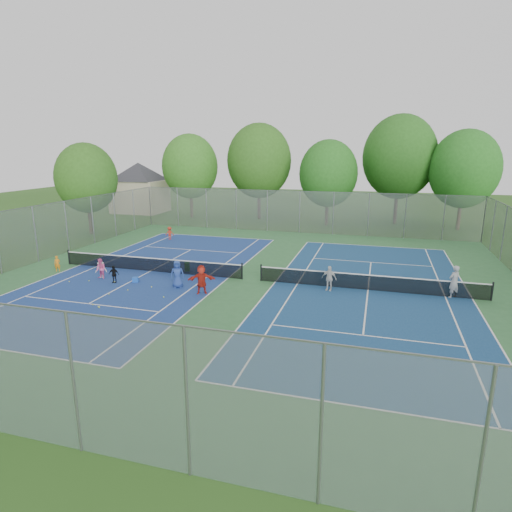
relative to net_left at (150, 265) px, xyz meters
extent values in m
plane|color=#285219|center=(7.00, 0.00, -0.46)|extent=(120.00, 120.00, 0.00)
cube|color=#316838|center=(7.00, 0.00, -0.45)|extent=(32.00, 32.00, 0.01)
cube|color=navy|center=(0.00, 0.00, -0.44)|extent=(10.97, 23.77, 0.01)
cube|color=navy|center=(14.00, 0.00, -0.44)|extent=(10.97, 23.77, 0.01)
cube|color=black|center=(0.00, 0.00, 0.00)|extent=(12.87, 0.10, 0.91)
cube|color=black|center=(14.00, 0.00, 0.00)|extent=(12.87, 0.10, 0.91)
cube|color=gray|center=(7.00, 16.00, 1.54)|extent=(32.00, 0.10, 4.00)
cube|color=gray|center=(7.00, -16.00, 1.54)|extent=(32.00, 0.10, 4.00)
cube|color=gray|center=(-9.00, 0.00, 1.54)|extent=(0.10, 32.00, 4.00)
cube|color=#B7A88C|center=(-15.00, 24.00, 1.54)|extent=(6.00, 5.00, 4.00)
pyramid|color=#2D2D33|center=(-15.00, 24.00, 5.74)|extent=(11.03, 11.03, 2.20)
cylinder|color=#443326|center=(-7.00, 22.00, 1.29)|extent=(0.36, 0.36, 3.50)
ellipsoid|color=#30691E|center=(-7.00, 22.00, 5.45)|extent=(6.40, 6.40, 7.36)
cylinder|color=#443326|center=(1.00, 23.00, 1.47)|extent=(0.36, 0.36, 3.85)
ellipsoid|color=#2B5819|center=(1.00, 23.00, 6.10)|extent=(7.20, 7.20, 8.28)
cylinder|color=#443326|center=(9.00, 21.00, 1.12)|extent=(0.36, 0.36, 3.15)
ellipsoid|color=#235F1B|center=(9.00, 21.00, 4.95)|extent=(6.00, 6.00, 6.90)
cylinder|color=#443326|center=(16.00, 24.00, 1.65)|extent=(0.36, 0.36, 4.20)
ellipsoid|color=#235619|center=(16.00, 24.00, 6.59)|extent=(7.60, 7.60, 8.74)
cylinder|color=#443326|center=(22.00, 22.00, 1.29)|extent=(0.36, 0.36, 3.50)
ellipsoid|color=#225F1B|center=(22.00, 22.00, 5.52)|extent=(6.60, 6.60, 7.59)
cylinder|color=#443326|center=(-12.00, 10.00, 1.12)|extent=(0.36, 0.36, 3.15)
ellipsoid|color=#2B5819|center=(-12.00, 10.00, 4.79)|extent=(5.60, 5.60, 6.44)
cube|color=blue|center=(0.31, -2.35, -0.31)|extent=(0.46, 0.46, 0.30)
cube|color=#268E39|center=(2.32, 0.71, -0.15)|extent=(0.39, 0.39, 0.60)
imported|color=orange|center=(-5.90, -1.70, 0.07)|extent=(0.45, 0.39, 1.05)
imported|color=pink|center=(-2.11, -2.31, 0.18)|extent=(0.72, 0.62, 1.28)
imported|color=silver|center=(-2.22, -2.15, 0.09)|extent=(0.82, 0.68, 1.10)
imported|color=black|center=(-0.84, -2.83, 0.09)|extent=(0.67, 0.35, 1.08)
imported|color=#284593|center=(3.25, -2.56, 0.36)|extent=(0.93, 0.80, 1.62)
imported|color=red|center=(5.04, -3.18, 0.37)|extent=(1.59, 1.05, 1.65)
imported|color=#B52B19|center=(-3.47, 9.54, 0.13)|extent=(0.85, 0.66, 1.17)
imported|color=#98989B|center=(18.47, -0.01, 0.45)|extent=(0.79, 0.75, 1.82)
imported|color=silver|center=(11.82, -0.67, 0.28)|extent=(0.91, 0.52, 1.47)
sphere|color=#EEF037|center=(0.90, -6.74, -0.42)|extent=(0.07, 0.07, 0.07)
sphere|color=#BBD230|center=(-0.88, -2.78, -0.42)|extent=(0.07, 0.07, 0.07)
sphere|color=yellow|center=(1.80, -3.05, -0.42)|extent=(0.07, 0.07, 0.07)
sphere|color=gold|center=(0.77, -3.93, -0.42)|extent=(0.07, 0.07, 0.07)
sphere|color=gold|center=(0.16, -4.84, -0.42)|extent=(0.07, 0.07, 0.07)
sphere|color=gold|center=(0.35, -6.52, -0.42)|extent=(0.07, 0.07, 0.07)
sphere|color=#BADD33|center=(-2.49, -3.05, -0.42)|extent=(0.07, 0.07, 0.07)
sphere|color=#CBE535|center=(0.82, -6.71, -0.42)|extent=(0.07, 0.07, 0.07)
sphere|color=#C2E535|center=(3.33, -4.44, -0.42)|extent=(0.07, 0.07, 0.07)
sphere|color=yellow|center=(-3.52, -3.54, -0.42)|extent=(0.07, 0.07, 0.07)
camera|label=1|loc=(14.29, -24.21, 7.47)|focal=30.00mm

